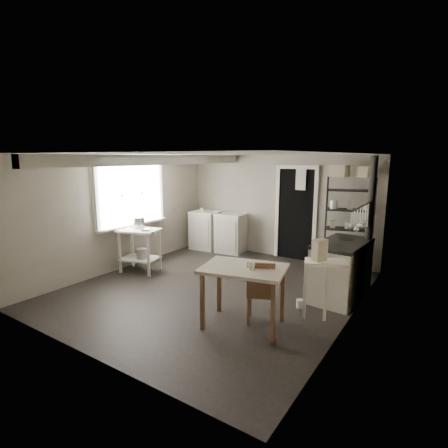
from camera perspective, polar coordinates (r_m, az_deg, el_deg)
The scene contains 31 objects.
floor at distance 6.17m, azimuth -1.56°, elevation -10.53°, with size 5.00×5.00×0.00m, color black.
ceiling at distance 5.74m, azimuth -1.68°, elevation 11.36°, with size 5.00×5.00×0.00m, color silver.
wall_back at distance 8.00m, azimuth 8.72°, elevation 2.85°, with size 4.50×0.02×2.30m, color #9E9787.
wall_front at distance 4.12m, azimuth -22.10°, elevation -5.49°, with size 4.50×0.02×2.30m, color #9E9787.
wall_left at distance 7.36m, azimuth -16.14°, elevation 1.84°, with size 0.02×5.00×2.30m, color #9E9787.
wall_right at distance 4.94m, azimuth 20.31°, elevation -2.71°, with size 0.02×5.00×2.30m, color #9E9787.
window at distance 7.42m, azimuth -14.96°, elevation 4.71°, with size 0.12×1.76×1.28m, color white, non-canonical shape.
doorway at distance 7.82m, azimuth 11.59°, elevation 1.45°, with size 0.96×0.10×2.08m, color white, non-canonical shape.
ceiling_beam at distance 6.51m, azimuth -10.50°, elevation 10.25°, with size 0.18×5.00×0.18m, color white, non-canonical shape.
wallpaper_panel at distance 4.94m, azimuth 20.19°, elevation -2.69°, with size 0.01×5.00×2.30m, color #B9AD96, non-canonical shape.
utensil_rail at distance 5.46m, azimuth 21.43°, elevation 2.74°, with size 0.06×1.20×0.44m, color #B7B7B9, non-canonical shape.
prep_table at distance 7.15m, azimuth -13.56°, elevation -4.44°, with size 0.75×0.54×0.86m, color white, non-canonical shape.
stockpot at distance 7.17m, azimuth -13.82°, elevation 0.03°, with size 0.24×0.24×0.26m, color #B7B7B9.
saucepan at distance 6.87m, azimuth -12.82°, elevation -1.17°, with size 0.17×0.17×0.10m, color #B7B7B9.
bucket at distance 7.06m, azimuth -13.30°, elevation -4.75°, with size 0.20×0.20×0.22m, color #B7B7B9.
base_cabinets at distance 8.51m, azimuth -0.98°, elevation -1.26°, with size 1.43×0.61×0.94m, color beige, non-canonical shape.
mixing_bowl at distance 8.32m, azimuth -1.01°, elevation 1.94°, with size 0.29×0.29×0.07m, color white.
counter_cup at distance 8.50m, azimuth -3.53°, elevation 2.18°, with size 0.12×0.12×0.09m, color white.
shelf_rack at distance 7.19m, azimuth 19.67°, elevation -0.19°, with size 0.89×0.35×1.88m, color black, non-canonical shape.
shelf_jar at distance 7.16m, azimuth 17.66°, elevation 3.25°, with size 0.08×0.08×0.18m, color white.
storage_box_a at distance 7.10m, azimuth 18.33°, elevation 8.39°, with size 0.31×0.27×0.22m, color beige.
storage_box_b at distance 7.07m, azimuth 21.87°, elevation 7.99°, with size 0.31×0.28×0.20m, color beige.
stove at distance 5.96m, azimuth 18.56°, elevation -7.41°, with size 0.66×1.19×0.93m, color beige, non-canonical shape.
stovepipe at distance 6.04m, azimuth 22.94°, elevation 3.73°, with size 0.10×0.10×1.33m, color black, non-canonical shape.
side_ledge at distance 5.09m, azimuth 16.05°, elevation -10.54°, with size 0.56×0.30×0.87m, color white, non-canonical shape.
oats_box at distance 4.91m, azimuth 15.35°, elevation -4.17°, with size 0.12×0.20×0.29m, color beige.
work_table at distance 4.80m, azimuth 3.20°, elevation -12.12°, with size 1.09×0.76×0.83m, color beige, non-canonical shape.
table_cup at distance 4.54m, azimuth 4.48°, elevation -7.76°, with size 0.10×0.10×0.09m, color white.
chair at distance 4.90m, azimuth 6.09°, elevation -10.35°, with size 0.37×0.39×0.90m, color brown, non-canonical shape.
flour_sack at distance 7.24m, azimuth 16.30°, elevation -5.70°, with size 0.40×0.34×0.48m, color silver.
floor_crock at distance 5.54m, azimuth 12.27°, elevation -12.51°, with size 0.11×0.11×0.13m, color white.
Camera 1 is at (3.30, -4.70, 2.26)m, focal length 28.00 mm.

